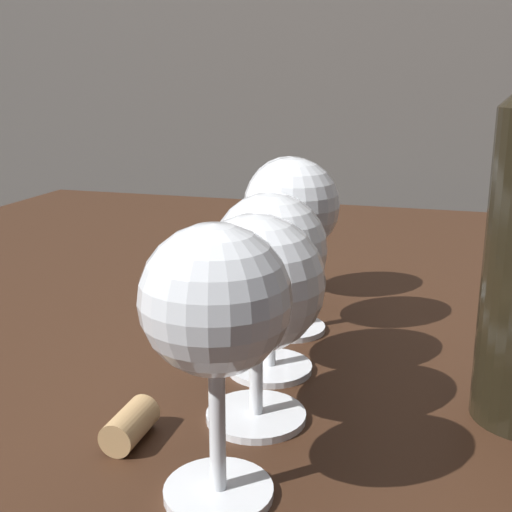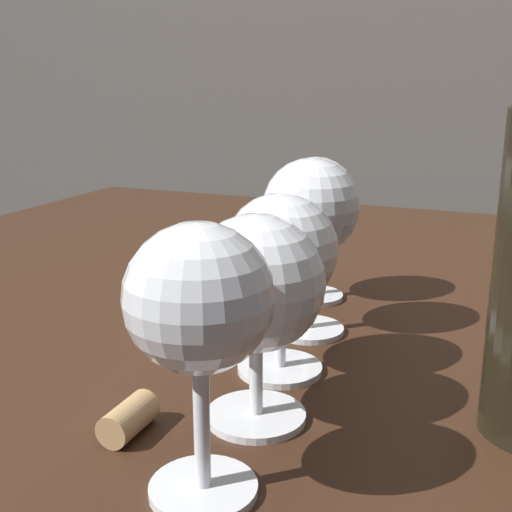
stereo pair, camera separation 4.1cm
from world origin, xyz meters
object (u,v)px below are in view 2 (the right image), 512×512
(wine_glass_white, at_px, (256,286))
(wine_glass_rose, at_px, (315,203))
(cork, at_px, (129,419))
(wine_glass_chardonnay, at_px, (199,305))
(wine_glass_port, at_px, (281,255))
(wine_glass_pinot, at_px, (311,212))

(wine_glass_white, relative_size, wine_glass_rose, 0.96)
(wine_glass_rose, bearing_deg, cork, -95.26)
(wine_glass_chardonnay, relative_size, wine_glass_port, 1.09)
(wine_glass_pinot, distance_m, wine_glass_rose, 0.09)
(wine_glass_white, height_order, wine_glass_rose, wine_glass_rose)
(wine_glass_pinot, bearing_deg, wine_glass_white, -84.41)
(cork, bearing_deg, wine_glass_chardonnay, -27.45)
(wine_glass_white, bearing_deg, wine_glass_port, 98.32)
(wine_glass_white, bearing_deg, wine_glass_chardonnay, -87.42)
(wine_glass_chardonnay, height_order, wine_glass_pinot, wine_glass_pinot)
(wine_glass_rose, xyz_separation_m, cork, (-0.03, -0.30, -0.09))
(wine_glass_chardonnay, height_order, wine_glass_port, wine_glass_chardonnay)
(cork, bearing_deg, wine_glass_port, 65.45)
(wine_glass_white, height_order, wine_glass_pinot, wine_glass_pinot)
(wine_glass_pinot, bearing_deg, wine_glass_rose, 104.92)
(wine_glass_white, relative_size, wine_glass_pinot, 0.90)
(wine_glass_white, xyz_separation_m, wine_glass_rose, (-0.04, 0.25, 0.01))
(wine_glass_chardonnay, height_order, wine_glass_rose, wine_glass_chardonnay)
(wine_glass_port, bearing_deg, wine_glass_chardonnay, -84.72)
(wine_glass_port, xyz_separation_m, cork, (-0.06, -0.12, -0.08))
(cork, bearing_deg, wine_glass_rose, 84.74)
(wine_glass_port, distance_m, wine_glass_rose, 0.18)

